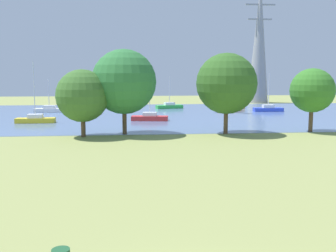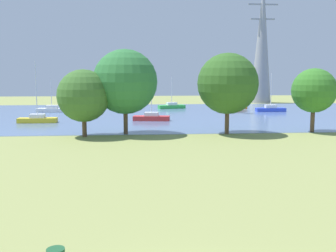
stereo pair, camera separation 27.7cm
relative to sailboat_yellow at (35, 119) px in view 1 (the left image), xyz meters
The scene contains 13 objects.
ground_plane 23.39m from the sailboat_yellow, 54.47° to the right, with size 160.00×160.00×0.00m, color #8C9351.
water_surface 16.29m from the sailboat_yellow, 33.42° to the left, with size 140.00×40.00×0.02m, color #5C76A3.
sailboat_yellow is the anchor object (origin of this frame).
sailboat_green 26.94m from the sailboat_yellow, 45.49° to the left, with size 5.02×2.65×5.72m.
sailboat_blue 36.69m from the sailboat_yellow, 19.26° to the left, with size 4.85×1.67×6.28m.
sailboat_red 14.56m from the sailboat_yellow, ahead, with size 4.97×2.20×6.35m.
sailboat_white 14.29m from the sailboat_yellow, 94.77° to the left, with size 4.88×1.80×5.27m.
sailboat_orange 34.59m from the sailboat_yellow, 30.63° to the left, with size 5.01×2.50×6.24m.
tree_west_far 14.40m from the sailboat_yellow, 57.89° to the right, with size 5.13×5.13×6.61m.
tree_mid_shore 16.28m from the sailboat_yellow, 42.61° to the right, with size 6.55×6.55×8.64m.
tree_west_near 24.95m from the sailboat_yellow, 27.03° to the right, with size 6.22×6.22×8.28m.
tree_east_far 33.18m from the sailboat_yellow, 18.82° to the right, with size 4.67×4.67×6.76m.
electricity_pylon 52.22m from the sailboat_yellow, 39.16° to the left, with size 6.40×4.40×25.82m.
Camera 1 is at (-1.36, -9.23, 6.11)m, focal length 41.65 mm.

